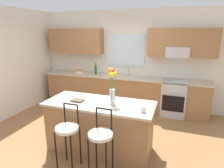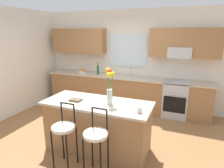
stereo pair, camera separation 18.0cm
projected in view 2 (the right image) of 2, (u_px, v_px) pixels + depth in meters
The scene contains 14 objects.
ground_plane at pixel (98, 136), 3.99m from camera, with size 14.00×14.00×0.00m, color olive.
wall_left at pixel (11, 63), 4.82m from camera, with size 0.12×4.60×2.70m, color silver.
back_wall_assembly at pixel (129, 54), 5.37m from camera, with size 5.60×0.50×2.70m.
counter_run at pixel (124, 92), 5.39m from camera, with size 4.56×0.64×0.92m.
sink_faucet at pixel (131, 71), 5.32m from camera, with size 0.02×0.13×0.23m.
oven_range at pixel (175, 99), 4.88m from camera, with size 0.60×0.64×0.92m.
kitchen_island at pixel (98, 126), 3.44m from camera, with size 1.90×0.80×0.92m.
bar_stool_near at pixel (64, 130), 2.95m from camera, with size 0.36×0.36×1.04m.
bar_stool_middle at pixel (96, 137), 2.75m from camera, with size 0.36×0.36×1.04m.
flower_vase at pixel (109, 83), 3.15m from camera, with size 0.16×0.16×0.62m.
mug_ceramic at pixel (139, 110), 2.88m from camera, with size 0.08×0.08×0.09m, color silver.
cookbook at pixel (76, 100), 3.39m from camera, with size 0.20×0.15×0.03m, color brown.
fruit_bowl_oranges at pixel (82, 71), 5.74m from camera, with size 0.24×0.24×0.13m.
bottle_olive_oil at pixel (98, 70), 5.53m from camera, with size 0.06×0.06×0.33m.
Camera 2 is at (1.60, -3.20, 2.10)m, focal length 30.65 mm.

